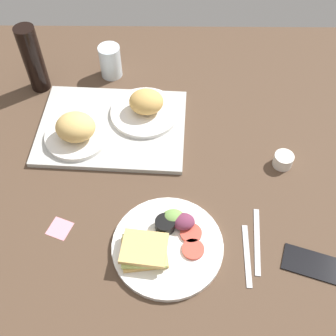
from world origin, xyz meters
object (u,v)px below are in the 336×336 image
(drinking_glass, at_px, (110,61))
(fork, at_px, (247,255))
(plate_with_salad, at_px, (165,243))
(knife, at_px, (257,241))
(serving_tray, at_px, (112,127))
(soda_bottle, at_px, (33,59))
(espresso_cup, at_px, (283,160))
(sticky_note, at_px, (60,228))
(bread_plate_near, at_px, (76,130))
(cell_phone, at_px, (312,264))
(bread_plate_far, at_px, (146,107))

(drinking_glass, relative_size, fork, 0.66)
(plate_with_salad, distance_m, knife, 0.24)
(serving_tray, relative_size, soda_bottle, 1.95)
(drinking_glass, distance_m, espresso_cup, 0.66)
(plate_with_salad, height_order, fork, plate_with_salad)
(serving_tray, xyz_separation_m, knife, (0.41, -0.38, -0.01))
(soda_bottle, bearing_deg, fork, -44.14)
(plate_with_salad, distance_m, sticky_note, 0.28)
(plate_with_salad, relative_size, soda_bottle, 1.23)
(bread_plate_near, bearing_deg, sticky_note, -91.94)
(knife, height_order, sticky_note, knife)
(knife, bearing_deg, plate_with_salad, 99.31)
(espresso_cup, xyz_separation_m, sticky_note, (-0.62, -0.22, -0.02))
(drinking_glass, xyz_separation_m, cell_phone, (0.56, -0.70, -0.05))
(drinking_glass, height_order, sticky_note, drinking_glass)
(bread_plate_far, distance_m, cell_phone, 0.66)
(bread_plate_far, xyz_separation_m, drinking_glass, (-0.13, 0.20, 0.01))
(bread_plate_far, relative_size, drinking_glass, 1.91)
(plate_with_salad, bearing_deg, sticky_note, 170.22)
(espresso_cup, height_order, knife, espresso_cup)
(plate_with_salad, bearing_deg, cell_phone, -7.30)
(bread_plate_near, distance_m, bread_plate_far, 0.23)
(fork, bearing_deg, drinking_glass, 32.12)
(serving_tray, bearing_deg, fork, -48.45)
(bread_plate_far, height_order, fork, bread_plate_far)
(bread_plate_near, relative_size, cell_phone, 1.34)
(soda_bottle, xyz_separation_m, espresso_cup, (0.77, -0.33, -0.10))
(bread_plate_near, xyz_separation_m, espresso_cup, (0.61, -0.08, -0.03))
(bread_plate_near, relative_size, sticky_note, 3.43)
(soda_bottle, height_order, cell_phone, soda_bottle)
(serving_tray, height_order, fork, serving_tray)
(bread_plate_near, distance_m, soda_bottle, 0.30)
(espresso_cup, distance_m, knife, 0.27)
(bread_plate_far, distance_m, sticky_note, 0.46)
(serving_tray, distance_m, fork, 0.57)
(espresso_cup, bearing_deg, fork, -114.43)
(cell_phone, bearing_deg, plate_with_salad, -169.06)
(plate_with_salad, distance_m, soda_bottle, 0.74)
(drinking_glass, relative_size, espresso_cup, 2.02)
(soda_bottle, distance_m, espresso_cup, 0.84)
(serving_tray, distance_m, bread_plate_far, 0.12)
(sticky_note, bearing_deg, cell_phone, -8.37)
(drinking_glass, relative_size, knife, 0.59)
(cell_phone, bearing_deg, fork, -169.88)
(sticky_note, bearing_deg, plate_with_salad, -9.78)
(plate_with_salad, bearing_deg, serving_tray, 112.98)
(bread_plate_far, relative_size, sticky_note, 3.84)
(soda_bottle, height_order, espresso_cup, soda_bottle)
(plate_with_salad, xyz_separation_m, cell_phone, (0.37, -0.05, -0.01))
(knife, bearing_deg, drinking_glass, 39.38)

